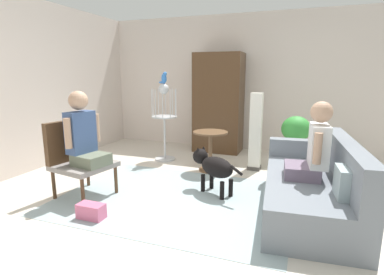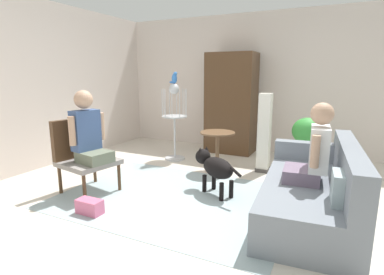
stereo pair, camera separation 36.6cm
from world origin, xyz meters
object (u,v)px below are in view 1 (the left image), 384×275
object	(u,v)px
armoire_cabinet	(218,103)
round_end_table	(210,146)
person_on_armchair	(83,134)
parrot	(164,78)
armchair	(76,154)
column_lamp	(256,132)
dog	(214,166)
potted_plant	(295,137)
couch	(314,187)
handbag	(91,211)
person_on_couch	(314,148)
bird_cage_stand	(164,118)

from	to	relation	value
armoire_cabinet	round_end_table	bearing A→B (deg)	-79.91
person_on_armchair	parrot	distance (m)	1.98
armchair	column_lamp	size ratio (longest dim) A/B	0.77
dog	potted_plant	world-z (taller)	potted_plant
couch	round_end_table	size ratio (longest dim) A/B	3.16
round_end_table	dog	size ratio (longest dim) A/B	0.85
armoire_cabinet	handbag	size ratio (longest dim) A/B	6.57
couch	armchair	size ratio (longest dim) A/B	2.13
couch	dog	xyz separation A→B (m)	(-1.20, 0.14, 0.08)
person_on_couch	armoire_cabinet	world-z (taller)	armoire_cabinet
handbag	couch	bearing A→B (deg)	24.44
person_on_armchair	armoire_cabinet	xyz separation A→B (m)	(0.92, 2.84, 0.15)
parrot	handbag	size ratio (longest dim) A/B	0.69
person_on_armchair	column_lamp	size ratio (longest dim) A/B	0.73
round_end_table	armoire_cabinet	xyz separation A→B (m)	(-0.23, 1.30, 0.56)
couch	handbag	world-z (taller)	couch
person_on_couch	column_lamp	xyz separation A→B (m)	(-0.82, 1.36, -0.13)
potted_plant	armoire_cabinet	world-z (taller)	armoire_cabinet
person_on_couch	person_on_armchair	size ratio (longest dim) A/B	0.93
couch	round_end_table	world-z (taller)	couch
column_lamp	armoire_cabinet	distance (m)	1.37
person_on_couch	round_end_table	size ratio (longest dim) A/B	1.32
bird_cage_stand	couch	bearing A→B (deg)	-28.61
parrot	armchair	bearing A→B (deg)	-101.52
couch	person_on_couch	bearing A→B (deg)	-134.73
dog	person_on_couch	bearing A→B (deg)	-8.66
armoire_cabinet	armchair	bearing A→B (deg)	-111.03
parrot	armoire_cabinet	bearing A→B (deg)	54.10
person_on_armchair	column_lamp	world-z (taller)	person_on_armchair
person_on_couch	parrot	bearing A→B (deg)	150.29
couch	person_on_armchair	size ratio (longest dim) A/B	2.24
potted_plant	person_on_couch	bearing A→B (deg)	-82.42
armchair	round_end_table	size ratio (longest dim) A/B	1.49
person_on_couch	parrot	distance (m)	2.87
person_on_couch	bird_cage_stand	world-z (taller)	bird_cage_stand
armchair	bird_cage_stand	size ratio (longest dim) A/B	0.70
armoire_cabinet	column_lamp	bearing A→B (deg)	-48.13
person_on_armchair	potted_plant	size ratio (longest dim) A/B	1.04
column_lamp	armoire_cabinet	bearing A→B (deg)	131.87
couch	person_on_couch	distance (m)	0.46
armchair	armoire_cabinet	size ratio (longest dim) A/B	0.49
armoire_cabinet	person_on_couch	bearing A→B (deg)	-54.08
round_end_table	column_lamp	bearing A→B (deg)	25.81
potted_plant	column_lamp	world-z (taller)	column_lamp
parrot	column_lamp	xyz separation A→B (m)	(1.59, -0.01, -0.84)
person_on_couch	handbag	distance (m)	2.48
armchair	round_end_table	distance (m)	2.00
armchair	round_end_table	bearing A→B (deg)	48.93
couch	armoire_cabinet	bearing A→B (deg)	126.92
person_on_couch	parrot	size ratio (longest dim) A/B	4.15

